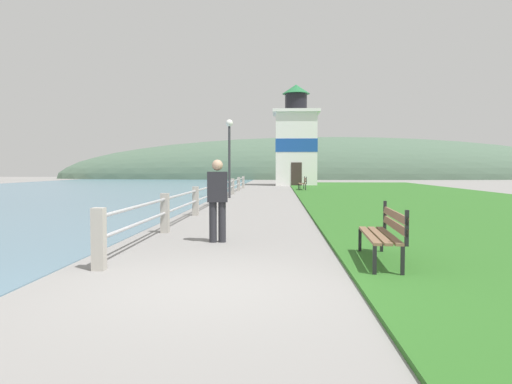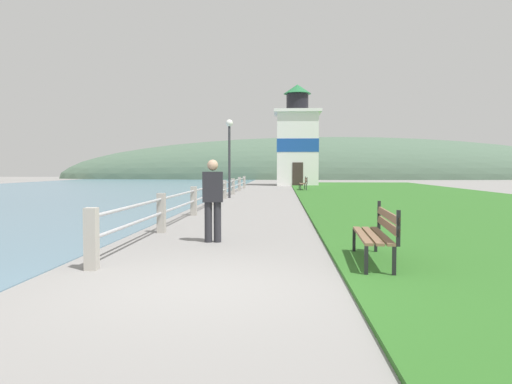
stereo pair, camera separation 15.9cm
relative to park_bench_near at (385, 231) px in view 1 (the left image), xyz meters
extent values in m
plane|color=gray|center=(-2.51, -1.54, -0.54)|extent=(160.00, 160.00, 0.00)
cube|color=#2D6623|center=(5.36, 16.61, -0.51)|extent=(12.00, 54.46, 0.06)
cube|color=#A8A399|center=(-4.27, -0.54, -0.08)|extent=(0.18, 0.18, 0.92)
cube|color=#A8A399|center=(-4.27, 3.73, -0.08)|extent=(0.18, 0.18, 0.92)
cube|color=#A8A399|center=(-4.27, 7.99, -0.08)|extent=(0.18, 0.18, 0.92)
cube|color=#A8A399|center=(-4.27, 12.26, -0.08)|extent=(0.18, 0.18, 0.92)
cube|color=#A8A399|center=(-4.27, 16.52, -0.08)|extent=(0.18, 0.18, 0.92)
cube|color=#A8A399|center=(-4.27, 20.79, -0.08)|extent=(0.18, 0.18, 0.92)
cube|color=#A8A399|center=(-4.27, 25.05, -0.08)|extent=(0.18, 0.18, 0.92)
cube|color=#A8A399|center=(-4.27, 29.32, -0.08)|extent=(0.18, 0.18, 0.92)
cylinder|color=#B2B2B7|center=(-4.27, 14.39, 0.24)|extent=(0.06, 29.86, 0.06)
cylinder|color=#B2B2B7|center=(-4.27, 14.39, -0.08)|extent=(0.06, 29.86, 0.06)
cube|color=brown|center=(-0.24, 0.01, -0.07)|extent=(0.23, 1.96, 0.04)
cube|color=brown|center=(-0.09, 0.01, -0.07)|extent=(0.23, 1.96, 0.04)
cube|color=brown|center=(0.06, 0.00, -0.07)|extent=(0.23, 1.96, 0.04)
cube|color=brown|center=(0.14, -0.01, 0.25)|extent=(0.17, 1.95, 0.11)
cube|color=brown|center=(0.14, -0.01, 0.09)|extent=(0.17, 1.95, 0.11)
cube|color=black|center=(-0.33, -0.93, -0.31)|extent=(0.05, 0.05, 0.45)
cube|color=black|center=(-0.22, 0.97, -0.31)|extent=(0.05, 0.05, 0.45)
cube|color=black|center=(0.04, -0.96, -0.31)|extent=(0.05, 0.05, 0.45)
cube|color=black|center=(0.15, 0.94, -0.31)|extent=(0.05, 0.05, 0.45)
cube|color=black|center=(0.09, -0.96, 0.16)|extent=(0.05, 0.05, 0.49)
cube|color=black|center=(0.20, 0.94, 0.16)|extent=(0.05, 0.05, 0.49)
cube|color=brown|center=(-0.21, 25.98, -0.07)|extent=(0.15, 1.75, 0.04)
cube|color=brown|center=(-0.07, 25.99, -0.07)|extent=(0.15, 1.75, 0.04)
cube|color=brown|center=(0.08, 25.99, -0.07)|extent=(0.15, 1.75, 0.04)
cube|color=brown|center=(0.17, 25.99, 0.25)|extent=(0.09, 1.75, 0.11)
cube|color=brown|center=(0.17, 25.99, 0.09)|extent=(0.09, 1.75, 0.11)
cube|color=black|center=(-0.24, 25.13, -0.31)|extent=(0.05, 0.05, 0.45)
cube|color=black|center=(-0.27, 26.83, -0.31)|extent=(0.05, 0.05, 0.45)
cube|color=black|center=(0.13, 25.14, -0.31)|extent=(0.05, 0.05, 0.45)
cube|color=black|center=(0.10, 26.84, -0.31)|extent=(0.05, 0.05, 0.45)
cube|color=black|center=(0.18, 25.14, 0.16)|extent=(0.05, 0.05, 0.49)
cube|color=black|center=(0.15, 26.84, 0.16)|extent=(0.05, 0.05, 0.49)
cube|color=white|center=(-0.13, 36.30, 2.60)|extent=(3.51, 3.51, 6.27)
cube|color=#194799|center=(-0.13, 36.30, 2.91)|extent=(3.55, 3.55, 1.13)
cube|color=white|center=(-0.13, 36.30, 5.86)|extent=(4.04, 4.04, 0.25)
cylinder|color=black|center=(-0.13, 36.30, 6.72)|extent=(1.93, 1.93, 1.48)
cone|color=#23703D|center=(-0.13, 36.30, 7.87)|extent=(2.41, 2.41, 0.81)
cube|color=#332823|center=(-0.13, 34.53, 0.46)|extent=(0.90, 0.06, 2.00)
cylinder|color=#28282D|center=(-2.96, 2.29, -0.13)|extent=(0.15, 0.15, 0.82)
cylinder|color=#28282D|center=(-2.78, 2.31, -0.13)|extent=(0.15, 0.15, 0.82)
cube|color=#232328|center=(-2.87, 2.30, 0.58)|extent=(0.43, 0.26, 0.61)
sphere|color=tan|center=(-2.87, 2.30, 1.02)|extent=(0.22, 0.22, 0.22)
cylinder|color=#333338|center=(-4.12, 17.42, 1.26)|extent=(0.12, 0.12, 3.60)
sphere|color=white|center=(-4.12, 17.42, 3.24)|extent=(0.36, 0.36, 0.36)
ellipsoid|color=#4C6651|center=(5.49, 64.77, -0.54)|extent=(80.00, 16.00, 12.00)
camera|label=1|loc=(-1.63, -7.71, 0.96)|focal=35.00mm
camera|label=2|loc=(-1.47, -7.70, 0.96)|focal=35.00mm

